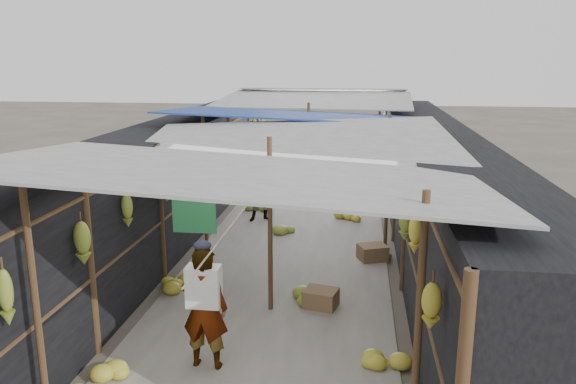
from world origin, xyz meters
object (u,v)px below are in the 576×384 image
at_px(shopper_blue, 264,192).
at_px(crate_near, 321,299).
at_px(black_basin, 348,192).
at_px(vendor_elderly, 205,308).
at_px(vendor_seated, 375,177).

bearing_deg(shopper_blue, crate_near, -88.80).
xyz_separation_m(crate_near, shopper_blue, (-1.61, 4.41, 0.55)).
bearing_deg(crate_near, black_basin, 102.28).
height_order(vendor_elderly, vendor_seated, vendor_elderly).
height_order(crate_near, vendor_elderly, vendor_elderly).
height_order(crate_near, vendor_seated, vendor_seated).
height_order(black_basin, vendor_elderly, vendor_elderly).
height_order(black_basin, shopper_blue, shopper_blue).
distance_m(crate_near, vendor_elderly, 2.31).
xyz_separation_m(shopper_blue, vendor_seated, (2.58, 3.36, -0.29)).
xyz_separation_m(black_basin, vendor_seated, (0.73, 0.56, 0.32)).
relative_size(crate_near, vendor_elderly, 0.31).
xyz_separation_m(crate_near, vendor_seated, (0.97, 7.76, 0.26)).
bearing_deg(crate_near, vendor_seated, 97.07).
xyz_separation_m(vendor_elderly, shopper_blue, (-0.35, 6.23, -0.08)).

